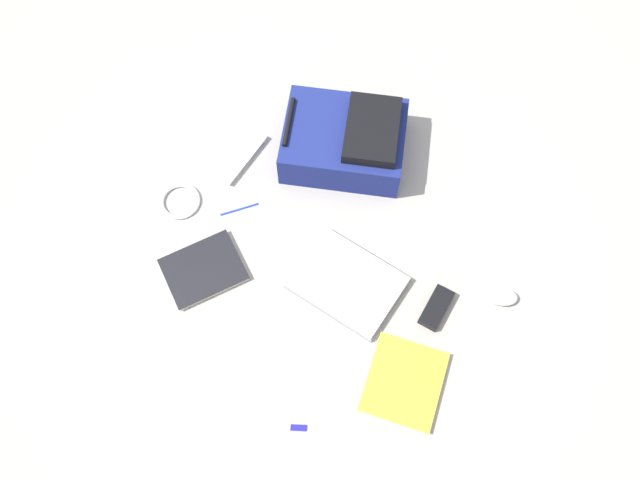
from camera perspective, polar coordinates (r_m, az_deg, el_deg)
ground_plane at (r=2.26m, az=-0.78°, el=-0.93°), size 3.93×3.93×0.00m
backpack at (r=2.36m, az=2.18°, el=8.25°), size 0.43×0.49×0.18m
laptop at (r=2.20m, az=2.28°, el=-3.54°), size 0.41×0.41×0.03m
book_comic at (r=2.13m, az=6.97°, el=-11.61°), size 0.33×0.32×0.02m
book_manual at (r=2.25m, az=-9.61°, el=-2.57°), size 0.25×0.29×0.02m
book_red at (r=2.45m, az=-7.87°, el=7.58°), size 0.31×0.31×0.02m
computer_mouse at (r=2.26m, az=14.86°, el=-4.55°), size 0.09×0.11×0.03m
cable_coil at (r=2.38m, az=-11.52°, el=3.18°), size 0.14×0.14×0.01m
power_brick at (r=2.20m, az=9.61°, el=-5.56°), size 0.15×0.14×0.03m
pen_black at (r=2.33m, az=-6.69°, el=2.57°), size 0.02×0.13×0.01m
usb_stick at (r=2.10m, az=-1.79°, el=-15.27°), size 0.03×0.05×0.01m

